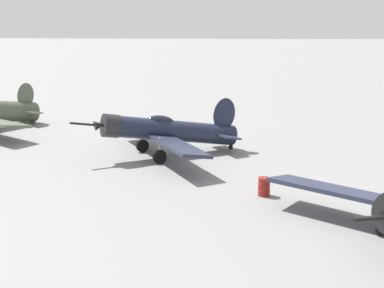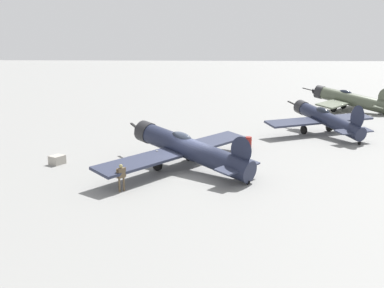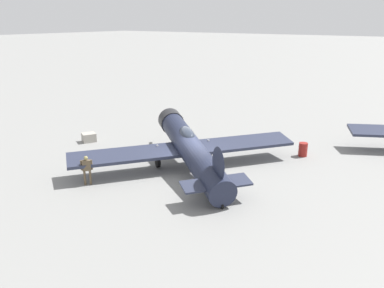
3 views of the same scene
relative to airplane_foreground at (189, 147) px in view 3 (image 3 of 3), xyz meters
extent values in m
plane|color=gray|center=(-0.42, 0.32, -1.43)|extent=(400.00, 400.00, 0.00)
cylinder|color=#1E2338|center=(-0.42, 0.32, -0.03)|extent=(8.35, 6.80, 2.63)
cylinder|color=#232326|center=(3.13, -2.37, 0.56)|extent=(1.80, 1.88, 1.63)
cone|color=#232326|center=(3.65, -2.76, 0.65)|extent=(0.89, 0.89, 0.70)
cube|color=black|center=(3.76, -2.85, 0.65)|extent=(1.85, 2.73, 0.50)
ellipsoid|color=black|center=(0.32, -0.24, 0.70)|extent=(1.87, 1.68, 0.90)
cube|color=#282D42|center=(0.47, -0.36, -0.27)|extent=(9.56, 11.82, 0.41)
ellipsoid|color=#1E2338|center=(-3.53, 2.67, 0.59)|extent=(1.44, 1.13, 1.90)
cube|color=#282D42|center=(-3.37, 2.55, -0.44)|extent=(2.93, 3.38, 0.24)
cylinder|color=#999BA0|center=(1.89, 0.59, -0.54)|extent=(0.14, 0.14, 0.98)
cylinder|color=black|center=(1.89, 0.59, -1.03)|extent=(0.76, 0.64, 0.80)
cylinder|color=#999BA0|center=(-0.06, -1.97, -0.54)|extent=(0.14, 0.14, 0.98)
cylinder|color=black|center=(-0.06, -1.97, -1.03)|extent=(0.76, 0.64, 0.80)
cylinder|color=black|center=(-3.98, 3.01, -1.29)|extent=(0.28, 0.25, 0.28)
cylinder|color=brown|center=(3.21, 4.59, -1.03)|extent=(0.12, 0.12, 0.81)
cylinder|color=brown|center=(3.42, 4.79, -1.03)|extent=(0.12, 0.12, 0.81)
cube|color=brown|center=(3.31, 4.69, -0.33)|extent=(0.47, 0.46, 0.57)
sphere|color=#918951|center=(3.31, 4.69, 0.08)|extent=(0.21, 0.21, 0.21)
cylinder|color=brown|center=(3.12, 4.50, -0.32)|extent=(0.09, 0.09, 0.54)
cylinder|color=brown|center=(3.51, 4.88, -0.32)|extent=(0.09, 0.09, 0.54)
cube|color=#9E998E|center=(9.17, -0.46, -1.12)|extent=(1.16, 1.20, 0.62)
cylinder|color=maroon|center=(-4.57, -6.23, -0.99)|extent=(0.56, 0.56, 0.88)
torus|color=maroon|center=(-4.57, -6.23, -0.82)|extent=(0.60, 0.60, 0.04)
torus|color=maroon|center=(-4.57, -6.23, -1.17)|extent=(0.60, 0.60, 0.04)
camera|label=1|loc=(20.73, -7.95, 6.75)|focal=52.46mm
camera|label=2|loc=(-2.24, 26.56, 6.72)|focal=38.31mm
camera|label=3|loc=(-11.97, 17.00, 7.00)|focal=35.88mm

